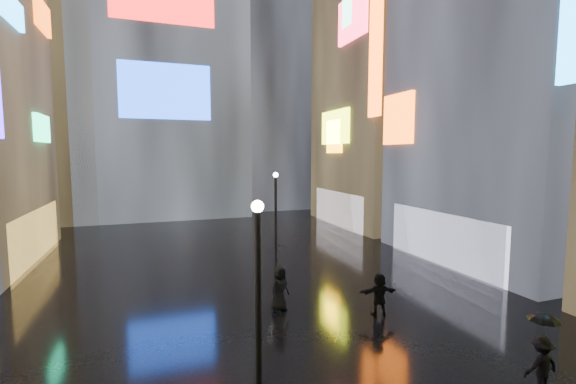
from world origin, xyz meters
name	(u,v)px	position (x,y,z in m)	size (l,w,h in m)	color
ground	(240,269)	(0.00, 20.00, 0.00)	(140.00, 140.00, 0.00)	black
building_right_mid	(519,4)	(15.98, 17.01, 14.99)	(10.28, 13.70, 30.00)	black
building_right_far	(389,68)	(15.98, 30.00, 13.98)	(10.28, 12.00, 28.00)	black
tower_main	(161,15)	(-3.00, 43.97, 21.01)	(16.00, 14.20, 42.00)	black
tower_flank_right	(265,66)	(9.00, 46.00, 17.00)	(12.00, 12.00, 34.00)	black
tower_flank_left	(40,82)	(-14.00, 42.00, 13.00)	(10.00, 10.00, 26.00)	black
lamp_near	(258,292)	(-2.04, 8.42, 2.94)	(0.30, 0.30, 5.20)	black
lamp_far	(276,209)	(2.67, 21.79, 2.94)	(0.30, 0.30, 5.20)	black
pedestrian_2	(541,365)	(5.09, 6.43, 0.77)	(0.99, 0.57, 1.54)	black
pedestrian_4	(280,288)	(0.30, 13.88, 0.91)	(0.89, 0.58, 1.82)	black
pedestrian_5	(379,294)	(3.86, 12.17, 0.83)	(1.54, 0.49, 1.67)	black
umbrella_1	(544,325)	(5.09, 6.43, 1.87)	(0.76, 0.76, 0.67)	black
umbrella_2	(279,255)	(0.30, 13.88, 2.27)	(1.00, 1.02, 0.92)	black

